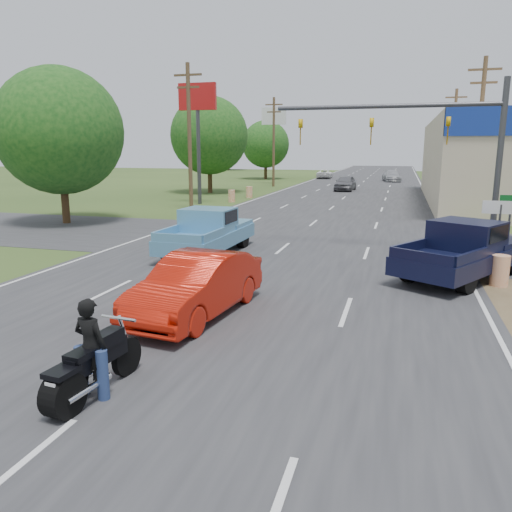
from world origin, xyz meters
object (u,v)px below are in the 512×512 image
(motorcycle, at_px, (89,370))
(blue_pickup, at_px, (209,231))
(distant_car_white, at_px, (325,174))
(distant_car_grey, at_px, (345,183))
(red_convertible, at_px, (197,286))
(rider, at_px, (91,351))
(distant_car_silver, at_px, (392,176))
(navy_pickup, at_px, (466,249))

(motorcycle, xyz_separation_m, blue_pickup, (-2.57, 12.24, 0.41))
(distant_car_white, bearing_deg, distant_car_grey, 100.17)
(red_convertible, distance_m, distant_car_grey, 41.54)
(red_convertible, distance_m, motorcycle, 4.68)
(red_convertible, relative_size, blue_pickup, 0.84)
(distant_car_white, bearing_deg, motorcycle, 91.27)
(blue_pickup, bearing_deg, motorcycle, -76.12)
(red_convertible, height_order, rider, rider)
(distant_car_silver, distance_m, distant_car_white, 10.74)
(red_convertible, xyz_separation_m, distant_car_silver, (3.69, 58.62, -0.07))
(red_convertible, bearing_deg, distant_car_silver, 93.16)
(blue_pickup, bearing_deg, distant_car_white, 95.50)
(motorcycle, bearing_deg, red_convertible, 95.70)
(motorcycle, bearing_deg, distant_car_white, 101.27)
(motorcycle, bearing_deg, blue_pickup, 108.13)
(motorcycle, xyz_separation_m, rider, (0.01, 0.07, 0.31))
(motorcycle, distance_m, distant_car_grey, 46.21)
(red_convertible, height_order, distant_car_silver, red_convertible)
(distant_car_silver, bearing_deg, navy_pickup, -95.76)
(navy_pickup, xyz_separation_m, distant_car_grey, (-7.81, 35.30, -0.18))
(motorcycle, xyz_separation_m, distant_car_white, (-5.97, 67.89, 0.10))
(navy_pickup, distance_m, distant_car_white, 58.49)
(motorcycle, xyz_separation_m, distant_car_grey, (-0.59, 46.21, 0.25))
(distant_car_grey, height_order, distant_car_silver, distant_car_grey)
(red_convertible, xyz_separation_m, blue_pickup, (-2.62, 7.57, 0.15))
(distant_car_grey, relative_size, distant_car_white, 1.01)
(motorcycle, height_order, distant_car_white, distant_car_white)
(blue_pickup, distance_m, distant_car_silver, 51.44)
(navy_pickup, relative_size, distant_car_silver, 1.22)
(navy_pickup, bearing_deg, distant_car_silver, 124.86)
(distant_car_grey, bearing_deg, red_convertible, -86.51)
(motorcycle, relative_size, distant_car_silver, 0.48)
(distant_car_grey, relative_size, distant_car_silver, 0.93)
(rider, distance_m, distant_car_silver, 63.32)
(rider, bearing_deg, distant_car_grey, -83.00)
(motorcycle, xyz_separation_m, distant_car_silver, (3.73, 63.29, 0.18))
(rider, height_order, blue_pickup, blue_pickup)
(rider, distance_m, distant_car_grey, 46.14)
(red_convertible, relative_size, distant_car_grey, 1.04)
(distant_car_grey, distance_m, distant_car_white, 22.34)
(motorcycle, bearing_deg, rider, 90.00)
(motorcycle, relative_size, rider, 1.42)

